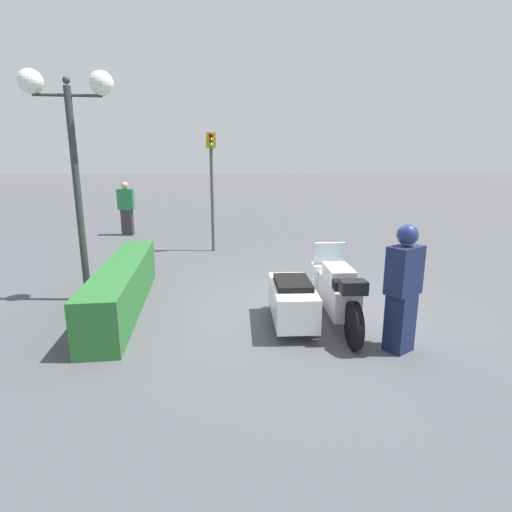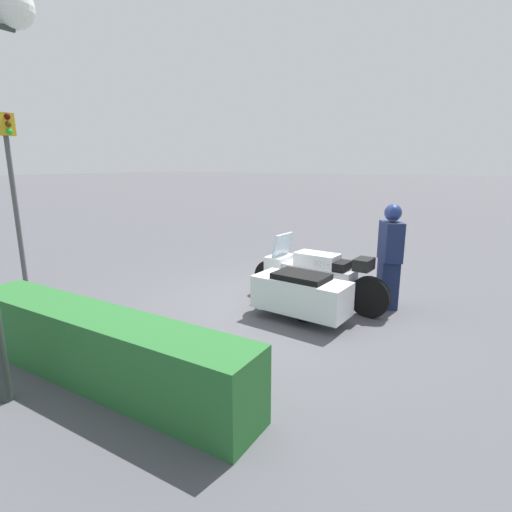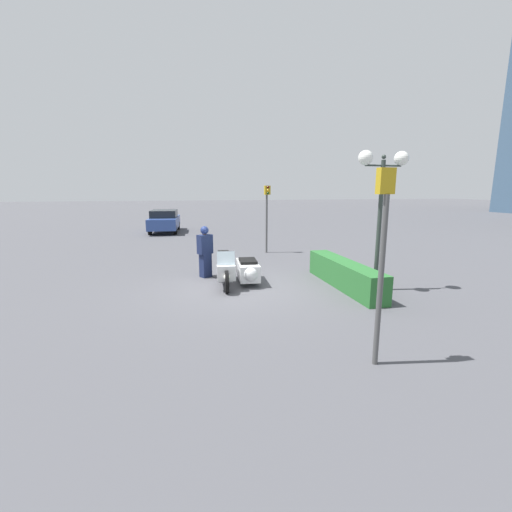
% 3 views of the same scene
% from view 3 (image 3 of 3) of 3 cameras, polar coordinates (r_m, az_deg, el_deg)
% --- Properties ---
extents(ground_plane, '(160.00, 160.00, 0.00)m').
position_cam_3_polar(ground_plane, '(10.23, -2.81, -5.38)').
color(ground_plane, '#4C4C51').
extents(police_motorcycle, '(2.46, 1.43, 1.16)m').
position_cam_3_polar(police_motorcycle, '(10.56, -3.03, -2.26)').
color(police_motorcycle, black).
rests_on(police_motorcycle, ground).
extents(officer_rider, '(0.48, 0.54, 1.71)m').
position_cam_3_polar(officer_rider, '(11.44, -8.49, 0.92)').
color(officer_rider, '#192347').
rests_on(officer_rider, ground).
extents(hedge_bush_curbside, '(3.91, 0.61, 0.79)m').
position_cam_3_polar(hedge_bush_curbside, '(10.60, 14.45, -2.94)').
color(hedge_bush_curbside, '#28662D').
rests_on(hedge_bush_curbside, ground).
extents(twin_lamp_post, '(0.40, 1.49, 3.92)m').
position_cam_3_polar(twin_lamp_post, '(10.23, 20.31, 11.95)').
color(twin_lamp_post, '#2D3833').
rests_on(twin_lamp_post, ground).
extents(traffic_light_near, '(0.23, 0.26, 3.22)m').
position_cam_3_polar(traffic_light_near, '(5.77, 20.34, 2.76)').
color(traffic_light_near, '#4C4C4C').
rests_on(traffic_light_near, ground).
extents(traffic_light_far, '(0.22, 0.28, 3.05)m').
position_cam_3_polar(traffic_light_far, '(15.63, 1.84, 7.91)').
color(traffic_light_far, '#4C4C4C').
rests_on(traffic_light_far, ground).
extents(parked_car_background, '(4.60, 2.12, 1.50)m').
position_cam_3_polar(parked_car_background, '(24.25, -15.01, 5.73)').
color(parked_car_background, '#2D478C').
rests_on(parked_car_background, ground).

